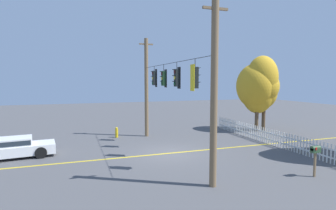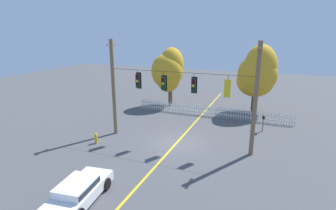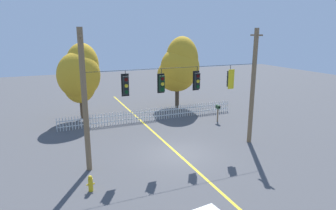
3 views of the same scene
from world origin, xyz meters
TOP-DOWN VIEW (x-y plane):
  - ground at (0.00, 0.00)m, footprint 80.00×80.00m
  - lane_centerline_stripe at (0.00, 0.00)m, footprint 0.16×36.00m
  - signal_support_span at (0.00, 0.00)m, footprint 11.11×1.10m
  - traffic_signal_southbound_primary at (-3.18, 0.01)m, footprint 0.43×0.38m
  - traffic_signal_northbound_primary at (-1.08, 0.01)m, footprint 0.43×0.38m
  - traffic_signal_northbound_secondary at (1.21, 0.01)m, footprint 0.43×0.38m
  - traffic_signal_westbound_side at (3.57, -0.01)m, footprint 0.43×0.38m
  - white_picket_fence at (0.92, 7.37)m, footprint 15.40×0.06m
  - autumn_maple_near_fence at (-4.45, 10.12)m, footprint 3.09×2.99m
  - autumn_maple_mid at (-4.64, 9.66)m, footprint 3.51×3.13m
  - autumn_oak_far_east at (4.89, 10.42)m, footprint 3.99×3.97m
  - parked_car at (-2.06, -8.65)m, footprint 2.20×4.33m
  - fire_hydrant at (-5.67, -2.34)m, footprint 0.38×0.22m
  - roadside_mailbox at (5.95, 4.92)m, footprint 0.25×0.44m

SIDE VIEW (x-z plane):
  - ground at x=0.00m, z-range 0.00..0.00m
  - lane_centerline_stripe at x=0.00m, z-range 0.00..0.01m
  - fire_hydrant at x=-5.67m, z-range -0.01..0.80m
  - white_picket_fence at x=0.92m, z-range 0.00..1.07m
  - parked_car at x=-2.06m, z-range 0.03..1.18m
  - roadside_mailbox at x=5.95m, z-range 0.46..1.90m
  - autumn_maple_mid at x=-4.64m, z-range 0.77..6.64m
  - signal_support_span at x=0.00m, z-range 0.06..7.71m
  - autumn_oak_far_east at x=4.89m, z-range 0.51..7.52m
  - autumn_maple_near_fence at x=-4.45m, z-range 0.77..7.30m
  - traffic_signal_westbound_side at x=3.57m, z-range 3.77..5.27m
  - traffic_signal_northbound_primary at x=-1.08m, z-range 3.81..5.25m
  - traffic_signal_northbound_secondary at x=1.21m, z-range 3.82..5.27m
  - traffic_signal_southbound_primary at x=-3.18m, z-range 3.85..5.30m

